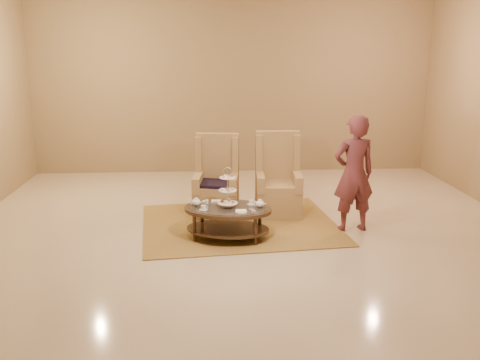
{
  "coord_description": "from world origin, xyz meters",
  "views": [
    {
      "loc": [
        -0.52,
        -6.84,
        2.53
      ],
      "look_at": [
        -0.09,
        0.2,
        0.76
      ],
      "focal_mm": 40.0,
      "sensor_mm": 36.0,
      "label": 1
    }
  ],
  "objects": [
    {
      "name": "ground",
      "position": [
        0.0,
        0.0,
        0.0
      ],
      "size": [
        8.0,
        8.0,
        0.0
      ],
      "primitive_type": "plane",
      "color": "beige",
      "rests_on": "ground"
    },
    {
      "name": "armchair_left",
      "position": [
        -0.39,
        1.11,
        0.42
      ],
      "size": [
        0.73,
        0.75,
        1.23
      ],
      "rotation": [
        0.0,
        0.0,
        -0.11
      ],
      "color": "#AC8551",
      "rests_on": "ground"
    },
    {
      "name": "person",
      "position": [
        1.49,
        0.22,
        0.82
      ],
      "size": [
        0.65,
        0.48,
        1.64
      ],
      "rotation": [
        0.0,
        0.0,
        3.3
      ],
      "color": "#5E282E",
      "rests_on": "ground"
    },
    {
      "name": "ceiling",
      "position": [
        0.0,
        0.0,
        0.0
      ],
      "size": [
        8.0,
        8.0,
        0.02
      ],
      "primitive_type": "cube",
      "color": "beige",
      "rests_on": "ground"
    },
    {
      "name": "rug",
      "position": [
        -0.07,
        0.54,
        0.01
      ],
      "size": [
        3.0,
        2.59,
        0.01
      ],
      "rotation": [
        0.0,
        0.0,
        0.11
      ],
      "color": "#A28539",
      "rests_on": "ground"
    },
    {
      "name": "wall_back",
      "position": [
        0.0,
        4.0,
        1.75
      ],
      "size": [
        8.0,
        0.04,
        3.5
      ],
      "primitive_type": "cube",
      "color": "#92774F",
      "rests_on": "ground"
    },
    {
      "name": "tea_table",
      "position": [
        -0.27,
        -0.02,
        0.36
      ],
      "size": [
        1.33,
        1.06,
        0.99
      ],
      "rotation": [
        0.0,
        0.0,
        -0.23
      ],
      "color": "black",
      "rests_on": "ground"
    },
    {
      "name": "armchair_right",
      "position": [
        0.55,
        1.09,
        0.42
      ],
      "size": [
        0.71,
        0.73,
        1.26
      ],
      "rotation": [
        0.0,
        0.0,
        -0.05
      ],
      "color": "#AC8551",
      "rests_on": "ground"
    }
  ]
}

